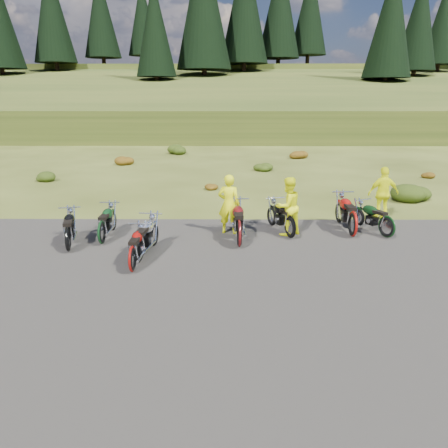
{
  "coord_description": "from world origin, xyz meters",
  "views": [
    {
      "loc": [
        0.45,
        -11.11,
        4.36
      ],
      "look_at": [
        0.35,
        0.61,
        0.86
      ],
      "focal_mm": 35.0,
      "sensor_mm": 36.0,
      "label": 1
    }
  ],
  "objects_px": {
    "motorcycle_7": "(386,238)",
    "person_middle": "(229,205)",
    "motorcycle_3": "(139,264)",
    "motorcycle_0": "(69,252)"
  },
  "relations": [
    {
      "from": "motorcycle_3",
      "to": "motorcycle_7",
      "type": "xyz_separation_m",
      "value": [
        7.36,
        2.26,
        0.0
      ]
    },
    {
      "from": "motorcycle_0",
      "to": "person_middle",
      "type": "bearing_deg",
      "value": -82.65
    },
    {
      "from": "motorcycle_0",
      "to": "motorcycle_7",
      "type": "relative_size",
      "value": 1.03
    },
    {
      "from": "motorcycle_7",
      "to": "person_middle",
      "type": "relative_size",
      "value": 1.02
    },
    {
      "from": "motorcycle_0",
      "to": "motorcycle_3",
      "type": "xyz_separation_m",
      "value": [
        2.2,
        -0.91,
        0.0
      ]
    },
    {
      "from": "motorcycle_3",
      "to": "motorcycle_7",
      "type": "relative_size",
      "value": 1.08
    },
    {
      "from": "motorcycle_3",
      "to": "motorcycle_7",
      "type": "distance_m",
      "value": 7.7
    },
    {
      "from": "motorcycle_3",
      "to": "person_middle",
      "type": "bearing_deg",
      "value": -34.1
    },
    {
      "from": "person_middle",
      "to": "motorcycle_3",
      "type": "bearing_deg",
      "value": 57.22
    },
    {
      "from": "motorcycle_0",
      "to": "motorcycle_3",
      "type": "relative_size",
      "value": 0.96
    }
  ]
}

